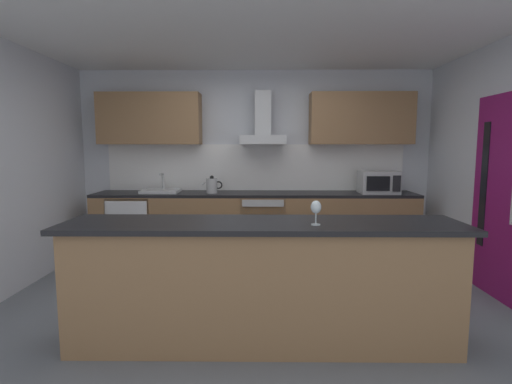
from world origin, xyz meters
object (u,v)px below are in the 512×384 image
object	(u,v)px
microwave	(379,182)
wine_glass	(316,208)
range_hood	(263,128)
sink	(161,191)
kettle	(212,185)
oven	(263,225)
refrigerator	(134,227)

from	to	relation	value
microwave	wine_glass	size ratio (longest dim) A/B	2.81
range_hood	wine_glass	xyz separation A→B (m)	(0.37, -2.61, -0.70)
range_hood	sink	bearing A→B (deg)	-175.15
microwave	kettle	distance (m)	2.25
microwave	sink	world-z (taller)	microwave
kettle	wine_glass	size ratio (longest dim) A/B	1.62
range_hood	oven	bearing A→B (deg)	-90.00
microwave	range_hood	distance (m)	1.73
oven	sink	world-z (taller)	sink
refrigerator	oven	bearing A→B (deg)	0.09
kettle	wine_glass	bearing A→B (deg)	-66.68
oven	range_hood	world-z (taller)	range_hood
kettle	range_hood	bearing A→B (deg)	13.29
sink	kettle	size ratio (longest dim) A/B	1.73
refrigerator	wine_glass	bearing A→B (deg)	-49.07
microwave	kettle	bearing A→B (deg)	-179.85
refrigerator	kettle	world-z (taller)	kettle
oven	microwave	distance (m)	1.67
sink	range_hood	xyz separation A→B (m)	(1.40, 0.12, 0.86)
microwave	sink	xyz separation A→B (m)	(-2.96, 0.04, -0.12)
kettle	oven	bearing A→B (deg)	2.79
sink	kettle	world-z (taller)	sink
oven	wine_glass	world-z (taller)	wine_glass
oven	kettle	world-z (taller)	kettle
refrigerator	sink	distance (m)	0.64
refrigerator	kettle	xyz separation A→B (m)	(1.10, -0.03, 0.58)
oven	kettle	distance (m)	0.88
range_hood	wine_glass	world-z (taller)	range_hood
microwave	kettle	size ratio (longest dim) A/B	1.73
oven	range_hood	size ratio (longest dim) A/B	1.11
kettle	range_hood	distance (m)	1.06
refrigerator	sink	bearing A→B (deg)	2.02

